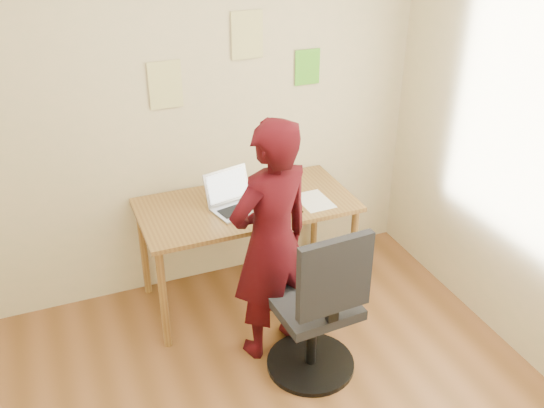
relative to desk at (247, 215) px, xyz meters
name	(u,v)px	position (x,y,z in m)	size (l,w,h in m)	color
room	(268,240)	(-0.39, -1.38, 0.70)	(3.58, 3.58, 2.78)	brown
desk	(247,215)	(0.00, 0.00, 0.00)	(1.40, 0.70, 0.74)	olive
laptop	(234,200)	(-0.09, -0.02, 0.14)	(0.37, 0.35, 0.23)	#A9A9B0
paper_sheet	(314,201)	(0.42, -0.14, 0.09)	(0.19, 0.28, 0.00)	white
phone	(293,210)	(0.24, -0.21, 0.09)	(0.11, 0.13, 0.01)	black
wall_note_left	(165,85)	(-0.39, 0.36, 0.82)	(0.21, 0.00, 0.30)	#D6D180
wall_note_mid	(247,35)	(0.16, 0.36, 1.08)	(0.21, 0.00, 0.30)	#D6D180
wall_note_right	(307,67)	(0.58, 0.36, 0.83)	(0.18, 0.00, 0.24)	#55BC2A
office_chair	(318,315)	(0.11, -0.87, -0.22)	(0.53, 0.53, 1.02)	black
person	(271,243)	(-0.04, -0.54, 0.11)	(0.56, 0.37, 1.53)	#36070C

